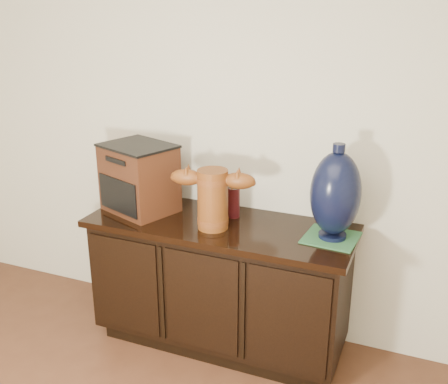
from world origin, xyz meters
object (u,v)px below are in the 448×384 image
at_px(sideboard, 220,283).
at_px(tv_radio, 139,178).
at_px(terracotta_vessel, 213,196).
at_px(lamp_base, 335,194).
at_px(spray_can, 234,200).

height_order(sideboard, tv_radio, tv_radio).
bearing_deg(sideboard, tv_radio, 179.80).
distance_m(terracotta_vessel, lamp_base, 0.63).
distance_m(lamp_base, spray_can, 0.59).
bearing_deg(terracotta_vessel, sideboard, 73.33).
bearing_deg(lamp_base, sideboard, -177.12).
relative_size(tv_radio, lamp_base, 0.97).
bearing_deg(tv_radio, lamp_base, 22.11).
bearing_deg(sideboard, terracotta_vessel, -96.64).
distance_m(terracotta_vessel, tv_radio, 0.49).
bearing_deg(spray_can, lamp_base, -7.88).
height_order(terracotta_vessel, spray_can, terracotta_vessel).
bearing_deg(spray_can, tv_radio, -168.63).
xyz_separation_m(terracotta_vessel, lamp_base, (0.61, 0.11, 0.06)).
relative_size(tv_radio, spray_can, 2.36).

